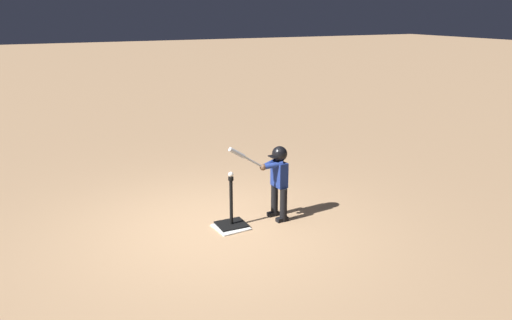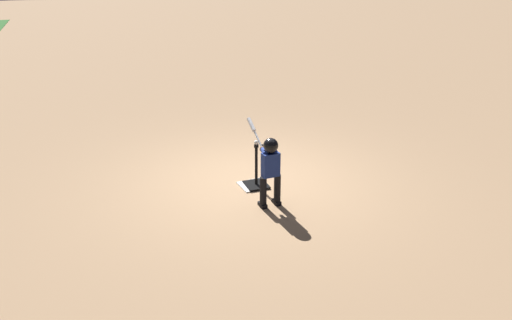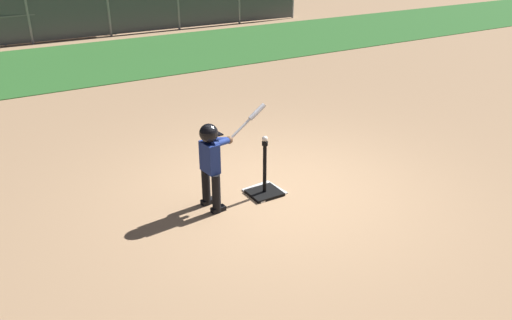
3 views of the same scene
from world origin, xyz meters
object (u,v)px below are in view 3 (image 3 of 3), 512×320
object	(u,v)px
batter_child	(212,155)
bleachers_far_right	(56,22)
baseball	(265,139)
bleachers_left_center	(232,5)
batting_tee	(265,187)

from	to	relation	value
batter_child	bleachers_far_right	bearing A→B (deg)	86.95
baseball	bleachers_left_center	xyz separation A→B (m)	(6.84, 13.39, -0.31)
batting_tee	batter_child	bearing A→B (deg)	176.18
bleachers_far_right	baseball	bearing A→B (deg)	-89.85
batter_child	bleachers_left_center	world-z (taller)	batter_child
bleachers_far_right	bleachers_left_center	distance (m)	6.89
batting_tee	bleachers_far_right	distance (m)	12.89
batter_child	batting_tee	bearing A→B (deg)	-3.82
batter_child	bleachers_far_right	world-z (taller)	batter_child
baseball	bleachers_left_center	size ratio (longest dim) A/B	0.02
batter_child	baseball	world-z (taller)	batter_child
batting_tee	baseball	bearing A→B (deg)	0.00
batting_tee	bleachers_left_center	distance (m)	15.04
bleachers_far_right	batter_child	bearing A→B (deg)	-93.05
baseball	bleachers_far_right	world-z (taller)	bleachers_far_right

